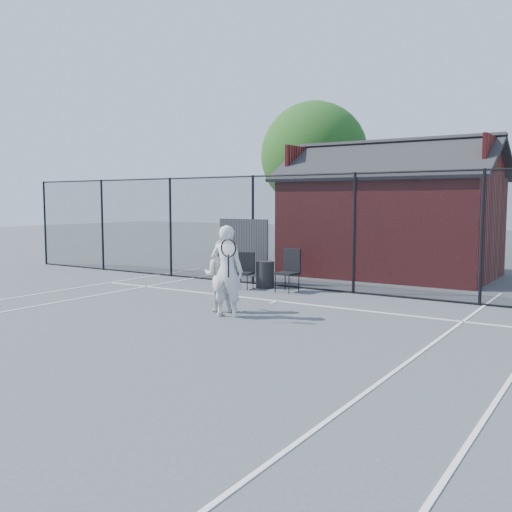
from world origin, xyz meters
The scene contains 10 objects.
ground centered at (0.00, 0.00, 0.00)m, with size 80.00×80.00×0.00m, color #44484D.
court_lines centered at (0.00, -1.32, 0.01)m, with size 11.02×18.00×0.01m.
fence centered at (-0.30, 5.00, 1.45)m, with size 22.04×3.00×3.00m.
clubhouse centered at (0.50, 9.00, 1.61)m, with size 6.50×4.36×4.19m.
tree_left centered at (-4.50, 13.50, 4.19)m, with size 4.48×4.48×6.44m.
player_front centered at (0.05, 0.96, 0.92)m, with size 0.86×0.67×1.83m.
player_back centered at (-0.41, 1.36, 0.75)m, with size 0.87×0.76×1.49m.
chair_left centered at (-1.69, 4.10, 0.46)m, with size 0.45×0.46×0.93m, color black.
chair_right centered at (-0.48, 4.27, 0.53)m, with size 0.51×0.53×1.06m, color black.
waste_bin centered at (-1.35, 4.60, 0.35)m, with size 0.48×0.48×0.71m, color black.
Camera 1 is at (6.63, -8.11, 2.30)m, focal length 40.00 mm.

